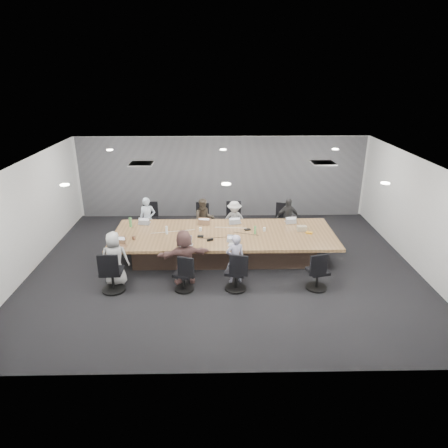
{
  "coord_description": "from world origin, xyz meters",
  "views": [
    {
      "loc": [
        -0.19,
        -9.49,
        4.93
      ],
      "look_at": [
        0.0,
        0.4,
        1.05
      ],
      "focal_mm": 32.0,
      "sensor_mm": 36.0,
      "label": 1
    }
  ],
  "objects_px": {
    "chair_0": "(150,222)",
    "laptop_3": "(291,222)",
    "laptop_1": "(204,222)",
    "laptop_2": "(235,222)",
    "conference_table": "(224,245)",
    "canvas_bag": "(302,228)",
    "person_1": "(204,219)",
    "laptop_6": "(234,245)",
    "laptop_4": "(120,246)",
    "bottle_clear": "(167,230)",
    "chair_1": "(205,223)",
    "chair_6": "(236,275)",
    "chair_7": "(317,274)",
    "person_5": "(184,257)",
    "person_3": "(287,219)",
    "person_0": "(148,219)",
    "person_4": "(115,258)",
    "chair_2": "(234,222)",
    "laptop_5": "(186,245)",
    "stapler": "(210,240)",
    "snack_packet": "(309,233)",
    "person_6": "(235,259)",
    "chair_5": "(184,276)",
    "bottle_green_right": "(255,230)",
    "mug_brown": "(134,238)",
    "chair_3": "(285,223)",
    "laptop_0": "(144,223)",
    "person_2": "(234,220)",
    "chair_4": "(112,274)"
  },
  "relations": [
    {
      "from": "laptop_1",
      "to": "person_5",
      "type": "xyz_separation_m",
      "value": [
        -0.4,
        -2.15,
        -0.06
      ]
    },
    {
      "from": "chair_2",
      "to": "snack_packet",
      "type": "relative_size",
      "value": 4.91
    },
    {
      "from": "chair_3",
      "to": "person_5",
      "type": "xyz_separation_m",
      "value": [
        -2.93,
        -3.05,
        0.33
      ]
    },
    {
      "from": "person_1",
      "to": "laptop_6",
      "type": "distance_m",
      "value": 2.3
    },
    {
      "from": "chair_5",
      "to": "laptop_6",
      "type": "xyz_separation_m",
      "value": [
        1.22,
        0.9,
        0.39
      ]
    },
    {
      "from": "laptop_0",
      "to": "laptop_1",
      "type": "bearing_deg",
      "value": -172.53
    },
    {
      "from": "person_1",
      "to": "person_2",
      "type": "xyz_separation_m",
      "value": [
        0.92,
        0.0,
        -0.04
      ]
    },
    {
      "from": "bottle_clear",
      "to": "chair_6",
      "type": "bearing_deg",
      "value": -43.35
    },
    {
      "from": "chair_0",
      "to": "laptop_3",
      "type": "distance_m",
      "value": 4.35
    },
    {
      "from": "person_2",
      "to": "laptop_5",
      "type": "height_order",
      "value": "person_2"
    },
    {
      "from": "bottle_green_right",
      "to": "mug_brown",
      "type": "xyz_separation_m",
      "value": [
        -3.21,
        -0.33,
        -0.06
      ]
    },
    {
      "from": "person_4",
      "to": "laptop_4",
      "type": "bearing_deg",
      "value": -96.47
    },
    {
      "from": "chair_2",
      "to": "stapler",
      "type": "height_order",
      "value": "chair_2"
    },
    {
      "from": "laptop_4",
      "to": "bottle_clear",
      "type": "relative_size",
      "value": 1.49
    },
    {
      "from": "laptop_1",
      "to": "canvas_bag",
      "type": "distance_m",
      "value": 2.8
    },
    {
      "from": "person_0",
      "to": "laptop_4",
      "type": "height_order",
      "value": "person_0"
    },
    {
      "from": "laptop_1",
      "to": "laptop_2",
      "type": "height_order",
      "value": "same"
    },
    {
      "from": "conference_table",
      "to": "laptop_6",
      "type": "height_order",
      "value": "laptop_6"
    },
    {
      "from": "chair_1",
      "to": "chair_6",
      "type": "bearing_deg",
      "value": 120.29
    },
    {
      "from": "person_6",
      "to": "chair_4",
      "type": "bearing_deg",
      "value": -7.18
    },
    {
      "from": "laptop_5",
      "to": "snack_packet",
      "type": "height_order",
      "value": "snack_packet"
    },
    {
      "from": "laptop_4",
      "to": "chair_3",
      "type": "bearing_deg",
      "value": 38.12
    },
    {
      "from": "stapler",
      "to": "person_2",
      "type": "bearing_deg",
      "value": 46.59
    },
    {
      "from": "laptop_0",
      "to": "canvas_bag",
      "type": "distance_m",
      "value": 4.48
    },
    {
      "from": "conference_table",
      "to": "canvas_bag",
      "type": "distance_m",
      "value": 2.19
    },
    {
      "from": "laptop_4",
      "to": "person_6",
      "type": "xyz_separation_m",
      "value": [
        2.89,
        -0.55,
        -0.12
      ]
    },
    {
      "from": "laptop_5",
      "to": "chair_5",
      "type": "bearing_deg",
      "value": -82.85
    },
    {
      "from": "snack_packet",
      "to": "laptop_3",
      "type": "bearing_deg",
      "value": 112.77
    },
    {
      "from": "chair_2",
      "to": "person_6",
      "type": "xyz_separation_m",
      "value": [
        -0.1,
        -3.05,
        0.21
      ]
    },
    {
      "from": "chair_7",
      "to": "person_5",
      "type": "xyz_separation_m",
      "value": [
        -3.16,
        0.35,
        0.3
      ]
    },
    {
      "from": "person_1",
      "to": "laptop_2",
      "type": "xyz_separation_m",
      "value": [
        0.92,
        -0.55,
        0.11
      ]
    },
    {
      "from": "chair_2",
      "to": "stapler",
      "type": "bearing_deg",
      "value": 72.36
    },
    {
      "from": "chair_6",
      "to": "laptop_5",
      "type": "distance_m",
      "value": 1.56
    },
    {
      "from": "conference_table",
      "to": "laptop_5",
      "type": "bearing_deg",
      "value": -140.68
    },
    {
      "from": "person_2",
      "to": "person_6",
      "type": "relative_size",
      "value": 0.95
    },
    {
      "from": "chair_0",
      "to": "laptop_5",
      "type": "bearing_deg",
      "value": 114.49
    },
    {
      "from": "laptop_2",
      "to": "person_4",
      "type": "xyz_separation_m",
      "value": [
        -2.99,
        -2.15,
        -0.08
      ]
    },
    {
      "from": "person_0",
      "to": "person_2",
      "type": "relative_size",
      "value": 1.1
    },
    {
      "from": "chair_1",
      "to": "bottle_clear",
      "type": "bearing_deg",
      "value": 77.11
    },
    {
      "from": "chair_2",
      "to": "laptop_5",
      "type": "relative_size",
      "value": 2.52
    },
    {
      "from": "chair_0",
      "to": "bottle_green_right",
      "type": "distance_m",
      "value": 3.61
    },
    {
      "from": "conference_table",
      "to": "chair_0",
      "type": "distance_m",
      "value": 2.85
    },
    {
      "from": "laptop_6",
      "to": "person_0",
      "type": "bearing_deg",
      "value": 153.6
    },
    {
      "from": "laptop_1",
      "to": "mug_brown",
      "type": "relative_size",
      "value": 3.5
    },
    {
      "from": "chair_1",
      "to": "chair_2",
      "type": "relative_size",
      "value": 0.91
    },
    {
      "from": "person_3",
      "to": "chair_1",
      "type": "bearing_deg",
      "value": 160.69
    },
    {
      "from": "chair_1",
      "to": "laptop_1",
      "type": "bearing_deg",
      "value": 106.69
    },
    {
      "from": "chair_1",
      "to": "person_2",
      "type": "xyz_separation_m",
      "value": [
        0.92,
        -0.35,
        0.22
      ]
    },
    {
      "from": "stapler",
      "to": "snack_packet",
      "type": "bearing_deg",
      "value": -12.8
    },
    {
      "from": "person_3",
      "to": "laptop_4",
      "type": "relative_size",
      "value": 3.92
    }
  ]
}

